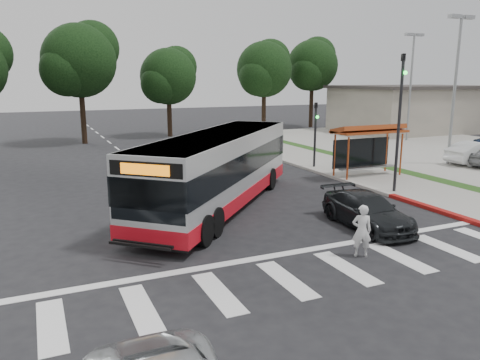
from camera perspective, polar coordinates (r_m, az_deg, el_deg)
ground at (r=17.38m, az=-2.54°, el=-5.83°), size 140.00×140.00×0.00m
sidewalk_east at (r=29.41m, az=11.83°, el=1.56°), size 4.00×40.00×0.12m
curb_east at (r=28.29m, az=8.54°, el=1.30°), size 0.30×40.00×0.15m
curb_east_red at (r=20.81m, az=23.47°, el=-3.58°), size 0.32×6.00×0.15m
parking_lot at (r=38.92m, az=24.59°, el=3.26°), size 18.00×36.00×0.10m
commercial_building at (r=52.01m, az=20.08°, el=8.01°), size 14.00×10.00×4.40m
building_roof_cap at (r=51.92m, az=20.27°, el=10.60°), size 14.60×10.60×0.30m
crosswalk_ladder at (r=13.15m, az=5.66°, el=-11.97°), size 18.00×2.60×0.01m
bus_shelter at (r=26.68m, az=15.32°, el=5.29°), size 4.20×1.60×2.86m
traffic_signal_ne_tall at (r=23.04m, az=18.90°, el=7.84°), size 0.18×0.37×6.50m
traffic_signal_ne_short at (r=28.68m, az=9.18°, el=6.28°), size 0.18×0.37×4.00m
lot_light_front at (r=32.16m, az=24.88°, el=12.08°), size 1.90×0.35×9.01m
lot_light_mid at (r=43.43m, az=20.18°, el=12.21°), size 1.90×0.35×9.01m
tree_ne_a at (r=48.75m, az=3.02°, el=13.42°), size 6.16×5.74×9.30m
tree_ne_b at (r=53.98m, az=8.86°, el=13.75°), size 6.16×5.74×10.02m
tree_north_a at (r=41.68m, az=-18.92°, el=13.73°), size 6.60×6.15×10.17m
tree_north_b at (r=45.09m, az=-8.68°, el=12.47°), size 5.72×5.33×8.43m
transit_bus at (r=19.76m, az=-2.58°, el=1.11°), size 10.16×10.78×3.15m
pedestrian at (r=14.89m, az=14.62°, el=-6.01°), size 0.71×0.62×1.65m
dark_sedan at (r=17.88m, az=15.24°, el=-3.63°), size 2.00×4.42×1.25m
parked_car_1 at (r=33.13m, az=26.95°, el=2.97°), size 4.28×1.51×1.41m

